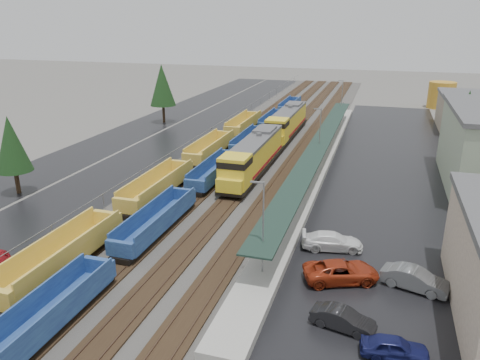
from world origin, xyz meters
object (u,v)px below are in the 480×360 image
object	(u,v)px
locomotive_lead	(253,156)
parked_car_east_b	(341,272)
well_string_yellow	(118,216)
well_string_blue	(215,172)
parked_car_east_a	(343,319)
parked_car_east_c	(332,241)
parked_car_east_d	(394,348)
storage_tank	(441,95)
parked_car_east_e	(415,279)
locomotive_trail	(287,123)

from	to	relation	value
locomotive_lead	parked_car_east_b	distance (m)	26.18
well_string_yellow	well_string_blue	world-z (taller)	well_string_yellow
parked_car_east_a	parked_car_east_c	size ratio (longest dim) A/B	0.80
parked_car_east_b	parked_car_east_c	xyz separation A→B (m)	(-1.24, 5.04, -0.03)
parked_car_east_d	storage_tank	bearing A→B (deg)	-12.62
parked_car_east_a	parked_car_east_e	world-z (taller)	parked_car_east_e
well_string_blue	storage_tank	xyz separation A→B (m)	(31.28, 61.20, 1.76)
locomotive_lead	parked_car_east_e	world-z (taller)	locomotive_lead
storage_tank	parked_car_east_d	world-z (taller)	storage_tank
parked_car_east_a	parked_car_east_b	bearing A→B (deg)	19.04
locomotive_trail	parked_car_east_a	distance (m)	51.33
parked_car_east_c	parked_car_east_a	bearing A→B (deg)	178.72
parked_car_east_b	locomotive_trail	bearing A→B (deg)	-5.24
well_string_blue	parked_car_east_c	world-z (taller)	well_string_blue
locomotive_lead	locomotive_trail	bearing A→B (deg)	90.00
locomotive_trail	parked_car_east_d	xyz separation A→B (m)	(17.15, -51.23, -1.85)
locomotive_lead	storage_tank	world-z (taller)	storage_tank
locomotive_lead	well_string_blue	bearing A→B (deg)	-141.20
locomotive_lead	parked_car_east_d	size ratio (longest dim) A/B	5.32
well_string_yellow	parked_car_east_d	xyz separation A→B (m)	(25.15, -11.12, -0.56)
locomotive_lead	parked_car_east_c	distance (m)	21.27
locomotive_trail	parked_car_east_b	bearing A→B (deg)	-73.00
well_string_blue	locomotive_lead	bearing A→B (deg)	38.80
locomotive_trail	parked_car_east_b	world-z (taller)	locomotive_trail
parked_car_east_a	well_string_blue	bearing A→B (deg)	47.97
locomotive_trail	locomotive_lead	bearing A→B (deg)	-90.00
locomotive_trail	storage_tank	bearing A→B (deg)	53.59
storage_tank	parked_car_east_d	bearing A→B (deg)	-96.55
storage_tank	parked_car_east_d	xyz separation A→B (m)	(-10.13, -88.22, -2.21)
parked_car_east_a	parked_car_east_d	bearing A→B (deg)	-108.15
well_string_yellow	storage_tank	distance (m)	84.80
locomotive_lead	parked_car_east_e	distance (m)	28.89
storage_tank	parked_car_east_a	size ratio (longest dim) A/B	1.38
well_string_yellow	parked_car_east_b	bearing A→B (deg)	-8.98
well_string_yellow	parked_car_east_b	xyz separation A→B (m)	(21.29, -3.37, -0.44)
well_string_yellow	parked_car_east_c	distance (m)	20.12
parked_car_east_d	parked_car_east_a	bearing A→B (deg)	53.37
parked_car_east_c	parked_car_east_d	size ratio (longest dim) A/B	1.32
locomotive_trail	parked_car_east_d	world-z (taller)	locomotive_trail
storage_tank	parked_car_east_e	world-z (taller)	storage_tank
locomotive_lead	storage_tank	size ratio (longest dim) A/B	3.66
locomotive_lead	well_string_blue	size ratio (longest dim) A/B	0.20
locomotive_trail	storage_tank	size ratio (longest dim) A/B	3.66
well_string_blue	parked_car_east_d	xyz separation A→B (m)	(21.15, -27.02, -0.45)
parked_car_east_a	parked_car_east_b	distance (m)	5.92
locomotive_trail	storage_tank	distance (m)	45.96
locomotive_lead	parked_car_east_e	xyz separation A→B (m)	(18.61, -22.03, -1.73)
parked_car_east_a	locomotive_lead	bearing A→B (deg)	38.64
locomotive_trail	storage_tank	xyz separation A→B (m)	(27.28, 36.98, 0.35)
locomotive_trail	parked_car_east_b	size ratio (longest dim) A/B	3.69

